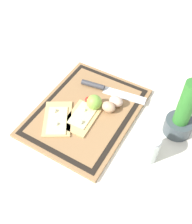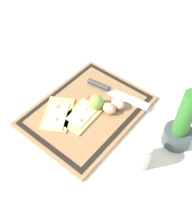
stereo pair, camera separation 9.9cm
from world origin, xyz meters
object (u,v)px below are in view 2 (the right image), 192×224
at_px(egg_brown, 109,108).
at_px(sauce_jar, 140,155).
at_px(cherry_tomato_red, 91,99).
at_px(herb_pot, 181,127).
at_px(pizza_slice_near, 57,114).
at_px(egg_pink, 118,104).
at_px(lime, 96,102).
at_px(pizza_slice_far, 81,115).
at_px(knife, 108,89).

height_order(egg_brown, sauce_jar, sauce_jar).
relative_size(cherry_tomato_red, herb_pot, 0.11).
height_order(pizza_slice_near, sauce_jar, sauce_jar).
bearing_deg(egg_pink, cherry_tomato_red, -67.88).
height_order(cherry_tomato_red, herb_pot, herb_pot).
relative_size(egg_brown, lime, 0.94).
xyz_separation_m(pizza_slice_near, egg_brown, (-0.14, 0.14, 0.02)).
height_order(cherry_tomato_red, sauce_jar, sauce_jar).
relative_size(pizza_slice_near, pizza_slice_far, 1.23).
bearing_deg(pizza_slice_far, egg_brown, 140.74).
bearing_deg(pizza_slice_far, sauce_jar, 86.28).
bearing_deg(egg_brown, lime, -76.51).
distance_m(cherry_tomato_red, herb_pot, 0.36).
relative_size(pizza_slice_far, egg_brown, 2.85).
height_order(pizza_slice_far, egg_pink, egg_pink).
bearing_deg(lime, cherry_tomato_red, -108.87).
distance_m(pizza_slice_near, sauce_jar, 0.35).
xyz_separation_m(pizza_slice_far, lime, (-0.07, 0.01, 0.02)).
distance_m(egg_pink, lime, 0.09).
relative_size(egg_brown, sauce_jar, 0.50).
height_order(egg_pink, cherry_tomato_red, egg_pink).
xyz_separation_m(knife, cherry_tomato_red, (0.09, -0.01, 0.00)).
distance_m(pizza_slice_far, knife, 0.17).
xyz_separation_m(pizza_slice_near, lime, (-0.12, 0.09, 0.02)).
relative_size(lime, herb_pot, 0.24).
bearing_deg(egg_pink, knife, -119.02).
xyz_separation_m(egg_brown, cherry_tomato_red, (0.00, -0.09, -0.01)).
bearing_deg(pizza_slice_near, herb_pot, 115.15).
height_order(egg_pink, herb_pot, herb_pot).
relative_size(pizza_slice_near, sauce_jar, 1.75).
bearing_deg(herb_pot, egg_brown, -78.63).
height_order(herb_pot, sauce_jar, herb_pot).
relative_size(pizza_slice_near, cherry_tomato_red, 7.66).
xyz_separation_m(egg_brown, lime, (0.01, -0.06, 0.01)).
height_order(pizza_slice_near, egg_brown, egg_brown).
distance_m(knife, sauce_jar, 0.34).
distance_m(knife, egg_brown, 0.12).
relative_size(knife, lime, 4.71).
xyz_separation_m(pizza_slice_far, egg_brown, (-0.08, 0.07, 0.02)).
relative_size(pizza_slice_near, egg_pink, 3.51).
height_order(knife, egg_brown, egg_brown).
bearing_deg(cherry_tomato_red, sauce_jar, 71.18).
bearing_deg(pizza_slice_far, pizza_slice_near, -54.64).
xyz_separation_m(egg_brown, herb_pot, (-0.05, 0.26, 0.05)).
height_order(pizza_slice_near, pizza_slice_far, same).
bearing_deg(cherry_tomato_red, pizza_slice_near, -21.47).
bearing_deg(herb_pot, pizza_slice_far, -67.48).
relative_size(cherry_tomato_red, sauce_jar, 0.23).
bearing_deg(egg_brown, herb_pot, 101.37).
bearing_deg(knife, lime, 11.85).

